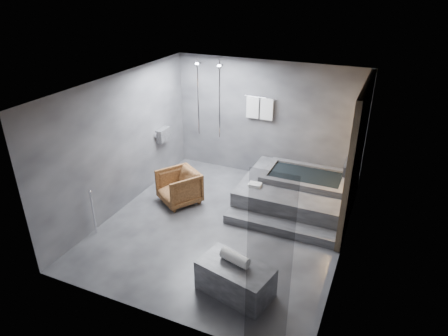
% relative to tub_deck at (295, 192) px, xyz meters
% --- Properties ---
extents(room, '(5.00, 5.04, 2.82)m').
position_rel_tub_deck_xyz_m(room, '(-0.65, -1.21, 1.48)').
color(room, '#2D2D2F').
rests_on(room, ground).
extents(tub_deck, '(2.20, 2.00, 0.50)m').
position_rel_tub_deck_xyz_m(tub_deck, '(0.00, 0.00, 0.00)').
color(tub_deck, '#323234').
rests_on(tub_deck, ground).
extents(tub_step, '(2.20, 0.36, 0.18)m').
position_rel_tub_deck_xyz_m(tub_step, '(0.00, -1.18, -0.16)').
color(tub_step, '#323234').
rests_on(tub_step, ground).
extents(concrete_bench, '(1.25, 0.86, 0.51)m').
position_rel_tub_deck_xyz_m(concrete_bench, '(-0.16, -3.04, 0.01)').
color(concrete_bench, '#373739').
rests_on(concrete_bench, ground).
extents(driftwood_chair, '(1.09, 1.10, 0.73)m').
position_rel_tub_deck_xyz_m(driftwood_chair, '(-2.30, -0.98, 0.11)').
color(driftwood_chair, '#402310').
rests_on(driftwood_chair, ground).
extents(rolled_towel, '(0.50, 0.29, 0.17)m').
position_rel_tub_deck_xyz_m(rolled_towel, '(-0.19, -2.98, 0.35)').
color(rolled_towel, white).
rests_on(rolled_towel, concrete_bench).
extents(deck_towel, '(0.27, 0.20, 0.07)m').
position_rel_tub_deck_xyz_m(deck_towel, '(-0.74, -0.53, 0.28)').
color(deck_towel, white).
rests_on(deck_towel, tub_deck).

